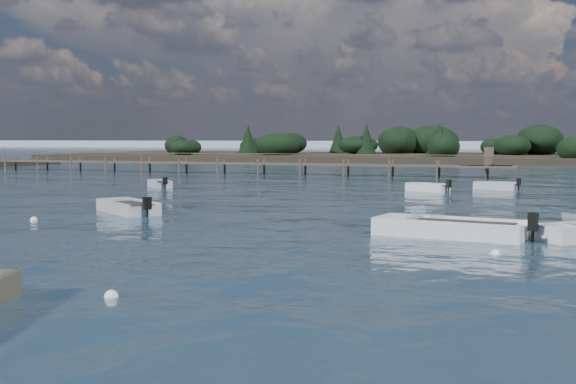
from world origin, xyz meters
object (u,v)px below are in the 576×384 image
at_px(jetty, 221,163).
at_px(tender_far_grey, 160,185).
at_px(dinghy_mid_white_a, 449,232).
at_px(tender_far_grey_b, 495,187).
at_px(tender_far_white, 428,189).
at_px(dinghy_mid_grey, 128,209).

bearing_deg(jetty, tender_far_grey, -78.00).
xyz_separation_m(dinghy_mid_white_a, tender_far_grey_b, (0.30, 24.97, -0.02)).
bearing_deg(tender_far_grey_b, jetty, 151.59).
bearing_deg(tender_far_white, tender_far_grey_b, 38.30).
distance_m(dinghy_mid_white_a, tender_far_grey_b, 24.97).
height_order(tender_far_grey_b, dinghy_mid_grey, dinghy_mid_grey).
relative_size(dinghy_mid_white_a, tender_far_white, 1.84).
distance_m(dinghy_mid_white_a, jetty, 47.81).
distance_m(dinghy_mid_white_a, tender_far_white, 22.05).
bearing_deg(tender_far_grey_b, dinghy_mid_white_a, -90.68).
xyz_separation_m(dinghy_mid_white_a, tender_far_grey, (-22.48, 19.48, -0.03)).
relative_size(tender_far_grey_b, tender_far_white, 1.00).
bearing_deg(tender_far_grey_b, dinghy_mid_grey, -125.76).
bearing_deg(dinghy_mid_grey, tender_far_grey_b, 54.24).
bearing_deg(dinghy_mid_grey, tender_far_grey, 114.22).
distance_m(tender_far_grey_b, tender_far_white, 5.25).
distance_m(tender_far_white, jetty, 29.10).
bearing_deg(tender_far_grey, tender_far_white, 6.83).
xyz_separation_m(tender_far_grey, tender_far_white, (18.66, 2.23, 0.01)).
bearing_deg(tender_far_white, dinghy_mid_white_a, -80.01).
relative_size(tender_far_grey_b, dinghy_mid_grey, 0.73).
bearing_deg(tender_far_grey, jetty, 102.00).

